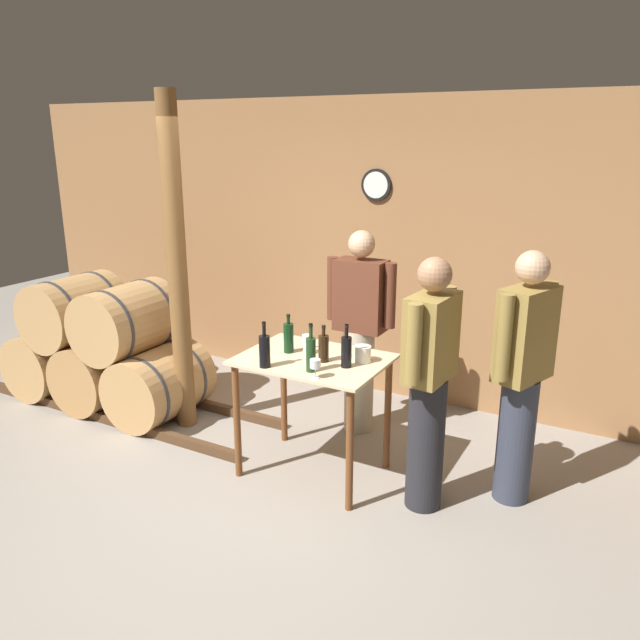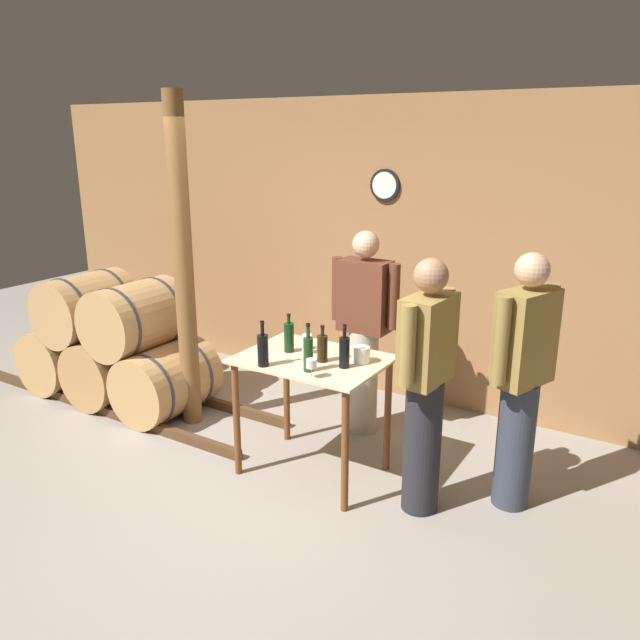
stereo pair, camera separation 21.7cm
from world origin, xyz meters
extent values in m
plane|color=gray|center=(0.00, 0.00, 0.00)|extent=(14.00, 14.00, 0.00)
cube|color=#996B42|center=(0.00, 2.44, 1.35)|extent=(8.40, 0.05, 2.70)
cylinder|color=black|center=(-0.06, 2.40, 1.94)|extent=(0.28, 0.03, 0.28)
cylinder|color=white|center=(-0.06, 2.39, 1.94)|extent=(0.23, 0.01, 0.23)
cube|color=#4C331E|center=(-2.05, 0.64, 0.04)|extent=(3.40, 0.06, 0.08)
cube|color=#4C331E|center=(-2.05, 1.27, 0.04)|extent=(3.40, 0.06, 0.08)
cylinder|color=tan|center=(-2.70, 0.95, 0.31)|extent=(0.62, 0.79, 0.62)
cylinder|color=#38383D|center=(-2.70, 0.72, 0.31)|extent=(0.63, 0.03, 0.63)
cylinder|color=#38383D|center=(-2.70, 1.19, 0.31)|extent=(0.63, 0.03, 0.63)
cylinder|color=#AD7F4C|center=(-2.05, 0.95, 0.31)|extent=(0.62, 0.79, 0.62)
cylinder|color=#38383D|center=(-2.05, 0.72, 0.31)|extent=(0.63, 0.03, 0.63)
cylinder|color=#38383D|center=(-2.05, 1.19, 0.31)|extent=(0.63, 0.03, 0.63)
cylinder|color=tan|center=(-1.40, 0.95, 0.31)|extent=(0.62, 0.79, 0.62)
cylinder|color=#38383D|center=(-1.40, 0.72, 0.31)|extent=(0.63, 0.03, 0.63)
cylinder|color=#38383D|center=(-1.40, 1.19, 0.31)|extent=(0.63, 0.03, 0.63)
cylinder|color=tan|center=(-2.38, 0.95, 0.84)|extent=(0.62, 0.79, 0.62)
cylinder|color=#38383D|center=(-2.38, 0.72, 0.84)|extent=(0.63, 0.03, 0.63)
cylinder|color=#38383D|center=(-2.38, 1.19, 0.84)|extent=(0.63, 0.03, 0.63)
cylinder|color=tan|center=(-1.73, 0.95, 0.84)|extent=(0.62, 0.79, 0.62)
cylinder|color=#38383D|center=(-1.73, 0.72, 0.84)|extent=(0.63, 0.03, 0.63)
cylinder|color=#38383D|center=(-1.73, 1.19, 0.84)|extent=(0.63, 0.03, 0.63)
cube|color=beige|center=(0.20, 0.80, 0.87)|extent=(1.01, 0.74, 0.02)
cylinder|color=brown|center=(-0.24, 0.49, 0.43)|extent=(0.05, 0.05, 0.86)
cylinder|color=brown|center=(0.64, 0.49, 0.43)|extent=(0.05, 0.05, 0.86)
cylinder|color=brown|center=(-0.24, 1.12, 0.43)|extent=(0.05, 0.05, 0.86)
cylinder|color=brown|center=(0.64, 1.12, 0.43)|extent=(0.05, 0.05, 0.86)
cylinder|color=brown|center=(-1.13, 0.97, 1.35)|extent=(0.16, 0.16, 2.70)
cylinder|color=black|center=(-0.01, 0.83, 0.99)|extent=(0.07, 0.07, 0.21)
cylinder|color=black|center=(-0.01, 0.83, 1.13)|extent=(0.02, 0.02, 0.07)
cylinder|color=black|center=(-0.01, 0.83, 1.16)|extent=(0.03, 0.03, 0.02)
cylinder|color=black|center=(0.00, 0.50, 0.99)|extent=(0.07, 0.07, 0.22)
cylinder|color=black|center=(0.00, 0.50, 1.15)|extent=(0.02, 0.02, 0.10)
cylinder|color=black|center=(0.00, 0.50, 1.19)|extent=(0.03, 0.03, 0.02)
cylinder|color=black|center=(0.29, 0.78, 0.97)|extent=(0.07, 0.07, 0.18)
cylinder|color=black|center=(0.29, 0.78, 1.10)|extent=(0.02, 0.02, 0.07)
cylinder|color=black|center=(0.29, 0.78, 1.13)|extent=(0.03, 0.03, 0.02)
cylinder|color=#193819|center=(0.31, 0.58, 1.00)|extent=(0.06, 0.06, 0.23)
cylinder|color=#193819|center=(0.31, 0.58, 1.16)|extent=(0.02, 0.02, 0.10)
cylinder|color=black|center=(0.31, 0.58, 1.20)|extent=(0.03, 0.03, 0.02)
cylinder|color=black|center=(0.48, 0.76, 0.99)|extent=(0.07, 0.07, 0.21)
cylinder|color=black|center=(0.48, 0.76, 1.13)|extent=(0.02, 0.02, 0.09)
cylinder|color=black|center=(0.48, 0.76, 1.17)|extent=(0.03, 0.03, 0.02)
cylinder|color=silver|center=(0.12, 0.86, 0.88)|extent=(0.06, 0.06, 0.00)
cylinder|color=silver|center=(0.12, 0.86, 0.92)|extent=(0.01, 0.01, 0.07)
cylinder|color=silver|center=(0.12, 0.86, 0.99)|extent=(0.07, 0.07, 0.06)
cylinder|color=silver|center=(0.20, 0.72, 0.88)|extent=(0.06, 0.06, 0.00)
cylinder|color=silver|center=(0.20, 0.72, 0.92)|extent=(0.01, 0.01, 0.06)
cylinder|color=silver|center=(0.20, 0.72, 0.98)|extent=(0.06, 0.06, 0.06)
cylinder|color=silver|center=(0.39, 0.49, 0.88)|extent=(0.06, 0.06, 0.00)
cylinder|color=silver|center=(0.39, 0.49, 0.92)|extent=(0.01, 0.01, 0.07)
cylinder|color=silver|center=(0.39, 0.49, 0.98)|extent=(0.07, 0.07, 0.06)
cylinder|color=white|center=(0.53, 0.91, 0.94)|extent=(0.12, 0.12, 0.11)
cylinder|color=#232328|center=(1.05, 0.78, 0.45)|extent=(0.24, 0.24, 0.90)
cube|color=olive|center=(1.05, 0.78, 1.17)|extent=(0.25, 0.42, 0.55)
sphere|color=#9E7051|center=(1.05, 0.78, 1.57)|extent=(0.21, 0.21, 0.21)
cylinder|color=olive|center=(1.07, 1.03, 1.20)|extent=(0.09, 0.09, 0.49)
cylinder|color=olive|center=(1.03, 0.53, 1.20)|extent=(0.09, 0.09, 0.49)
cylinder|color=#333847|center=(1.54, 1.15, 0.43)|extent=(0.24, 0.24, 0.87)
cube|color=olive|center=(1.54, 1.15, 1.17)|extent=(0.34, 0.45, 0.60)
sphere|color=tan|center=(1.54, 1.15, 1.60)|extent=(0.21, 0.21, 0.21)
cylinder|color=olive|center=(1.63, 1.38, 1.20)|extent=(0.09, 0.09, 0.54)
cylinder|color=olive|center=(1.46, 0.91, 1.20)|extent=(0.09, 0.09, 0.54)
cylinder|color=#B7AD93|center=(0.19, 1.59, 0.43)|extent=(0.24, 0.24, 0.87)
cube|color=#592D1E|center=(0.19, 1.59, 1.15)|extent=(0.40, 0.22, 0.57)
sphere|color=tan|center=(0.19, 1.59, 1.56)|extent=(0.21, 0.21, 0.21)
cylinder|color=#592D1E|center=(0.44, 1.59, 1.18)|extent=(0.09, 0.09, 0.51)
cylinder|color=#592D1E|center=(-0.06, 1.59, 1.18)|extent=(0.09, 0.09, 0.51)
camera|label=1|loc=(2.20, -2.74, 2.38)|focal=35.00mm
camera|label=2|loc=(2.39, -2.63, 2.38)|focal=35.00mm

